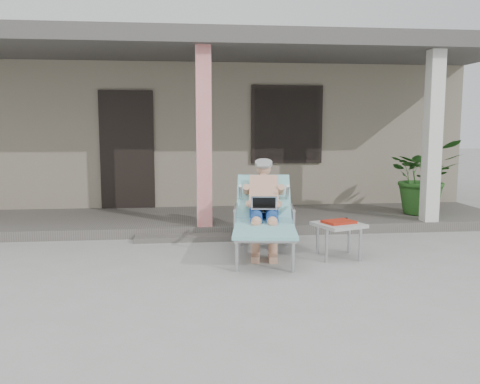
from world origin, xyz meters
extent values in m
plane|color=#9E9E99|center=(0.00, 0.00, 0.00)|extent=(60.00, 60.00, 0.00)
cube|color=gray|center=(0.00, 6.50, 1.50)|extent=(10.00, 5.00, 3.00)
cube|color=#474442|center=(0.00, 6.50, 3.15)|extent=(10.40, 5.40, 0.30)
cube|color=black|center=(-1.30, 3.97, 1.20)|extent=(0.95, 0.06, 2.10)
cube|color=black|center=(1.60, 3.97, 1.65)|extent=(1.20, 0.06, 1.30)
cube|color=black|center=(1.60, 3.96, 1.65)|extent=(1.32, 0.05, 1.42)
cube|color=#605B56|center=(0.00, 3.00, 0.07)|extent=(10.00, 2.00, 0.15)
cube|color=red|center=(0.00, 2.15, 1.45)|extent=(0.22, 0.22, 2.61)
cube|color=silver|center=(3.50, 2.15, 1.45)|extent=(0.22, 0.22, 2.61)
cube|color=#474442|center=(0.00, 3.00, 2.88)|extent=(10.00, 2.30, 0.24)
cube|color=#605B56|center=(0.00, 1.85, 0.04)|extent=(2.00, 0.30, 0.07)
cylinder|color=#B7B7BC|center=(0.28, 0.21, 0.19)|extent=(0.04, 0.04, 0.37)
cylinder|color=#B7B7BC|center=(0.90, 0.12, 0.19)|extent=(0.04, 0.04, 0.37)
cylinder|color=#B7B7BC|center=(0.46, 1.45, 0.19)|extent=(0.04, 0.04, 0.37)
cylinder|color=#B7B7BC|center=(1.08, 1.37, 0.19)|extent=(0.04, 0.04, 0.37)
cube|color=#B7B7BC|center=(0.66, 0.62, 0.39)|extent=(0.80, 1.30, 0.03)
cube|color=#94E1E5|center=(0.66, 0.62, 0.41)|extent=(0.90, 1.36, 0.04)
cube|color=#B7B7BC|center=(0.78, 1.51, 0.62)|extent=(0.70, 0.67, 0.50)
cube|color=#94E1E5|center=(0.78, 1.51, 0.66)|extent=(0.81, 0.75, 0.56)
cylinder|color=#9B9C9E|center=(0.83, 1.79, 1.10)|extent=(0.28, 0.28, 0.13)
cube|color=silver|center=(0.72, 1.05, 0.58)|extent=(0.36, 0.28, 0.24)
cube|color=#A4A49F|center=(1.59, 0.69, 0.41)|extent=(0.67, 0.67, 0.04)
cylinder|color=#B7B7BC|center=(1.39, 0.48, 0.20)|extent=(0.04, 0.04, 0.39)
cylinder|color=#B7B7BC|center=(1.80, 0.48, 0.20)|extent=(0.04, 0.04, 0.39)
cylinder|color=#B7B7BC|center=(1.39, 0.89, 0.20)|extent=(0.04, 0.04, 0.39)
cylinder|color=#B7B7BC|center=(1.80, 0.89, 0.20)|extent=(0.04, 0.04, 0.39)
cube|color=#A52211|center=(1.59, 0.69, 0.45)|extent=(0.43, 0.38, 0.03)
cube|color=black|center=(1.59, 0.82, 0.44)|extent=(0.35, 0.15, 0.04)
imported|color=#26591E|center=(3.71, 2.78, 0.79)|extent=(1.37, 1.26, 1.27)
camera|label=1|loc=(-0.29, -5.29, 1.62)|focal=38.00mm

